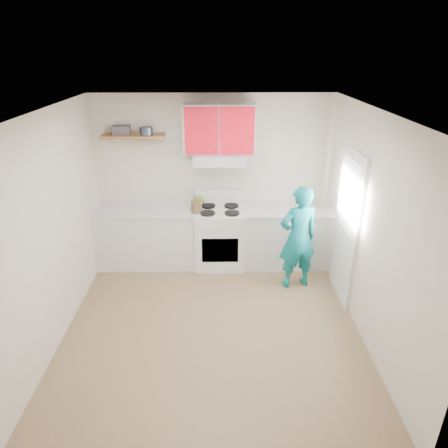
{
  "coord_description": "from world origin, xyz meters",
  "views": [
    {
      "loc": [
        0.09,
        -4.05,
        3.21
      ],
      "look_at": [
        0.15,
        0.55,
        1.15
      ],
      "focal_mm": 32.0,
      "sensor_mm": 36.0,
      "label": 1
    }
  ],
  "objects_px": {
    "kettle": "(199,200)",
    "crock": "(196,207)",
    "stove": "(220,237)",
    "person": "(298,238)",
    "tin": "(146,131)"
  },
  "relations": [
    {
      "from": "kettle",
      "to": "crock",
      "type": "distance_m",
      "value": 0.32
    },
    {
      "from": "stove",
      "to": "person",
      "type": "relative_size",
      "value": 0.6
    },
    {
      "from": "person",
      "to": "crock",
      "type": "bearing_deg",
      "value": -35.21
    },
    {
      "from": "kettle",
      "to": "stove",
      "type": "bearing_deg",
      "value": -61.1
    },
    {
      "from": "stove",
      "to": "person",
      "type": "bearing_deg",
      "value": -30.68
    },
    {
      "from": "stove",
      "to": "crock",
      "type": "xyz_separation_m",
      "value": [
        -0.35,
        -0.07,
        0.54
      ]
    },
    {
      "from": "tin",
      "to": "person",
      "type": "distance_m",
      "value": 2.64
    },
    {
      "from": "kettle",
      "to": "person",
      "type": "distance_m",
      "value": 1.69
    },
    {
      "from": "stove",
      "to": "tin",
      "type": "xyz_separation_m",
      "value": [
        -1.05,
        0.15,
        1.63
      ]
    },
    {
      "from": "stove",
      "to": "tin",
      "type": "relative_size",
      "value": 4.96
    },
    {
      "from": "stove",
      "to": "kettle",
      "type": "distance_m",
      "value": 0.68
    },
    {
      "from": "stove",
      "to": "person",
      "type": "height_order",
      "value": "person"
    },
    {
      "from": "tin",
      "to": "person",
      "type": "relative_size",
      "value": 0.12
    },
    {
      "from": "tin",
      "to": "crock",
      "type": "bearing_deg",
      "value": -17.45
    },
    {
      "from": "kettle",
      "to": "person",
      "type": "height_order",
      "value": "person"
    }
  ]
}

